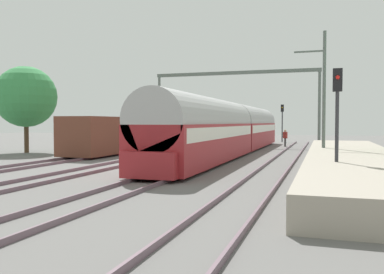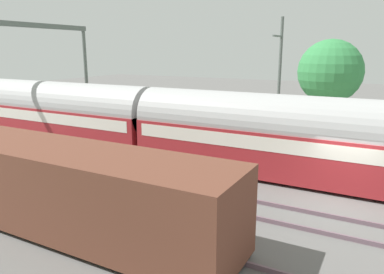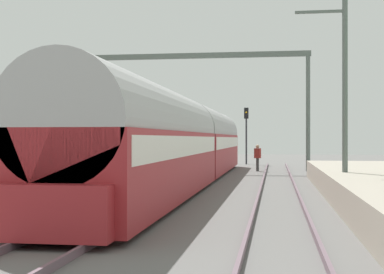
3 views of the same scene
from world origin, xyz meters
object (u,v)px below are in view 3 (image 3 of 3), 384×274
object	(u,v)px
passenger_train	(185,142)
catenary_gantry	(178,82)
railway_signal_far	(246,128)
person_crossing	(258,155)

from	to	relation	value
passenger_train	catenary_gantry	distance (m)	11.79
passenger_train	catenary_gantry	xyz separation A→B (m)	(-2.20, 10.87, 3.99)
railway_signal_far	catenary_gantry	size ratio (longest dim) A/B	0.27
passenger_train	person_crossing	size ratio (longest dim) A/B	18.99
passenger_train	catenary_gantry	world-z (taller)	catenary_gantry
railway_signal_far	catenary_gantry	world-z (taller)	catenary_gantry
passenger_train	person_crossing	bearing A→B (deg)	73.10
person_crossing	catenary_gantry	xyz separation A→B (m)	(-5.33, 0.55, 4.94)
catenary_gantry	passenger_train	bearing A→B (deg)	-78.58
catenary_gantry	person_crossing	bearing A→B (deg)	-5.92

